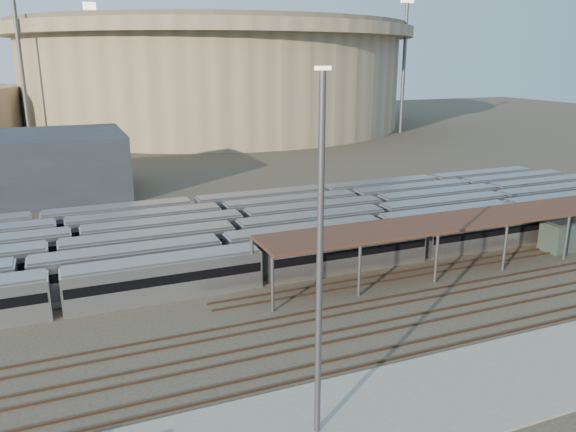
{
  "coord_description": "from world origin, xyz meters",
  "views": [
    {
      "loc": [
        -23.92,
        -40.85,
        21.47
      ],
      "look_at": [
        -2.14,
        12.0,
        5.24
      ],
      "focal_mm": 35.0,
      "sensor_mm": 36.0,
      "label": 1
    }
  ],
  "objects": [
    {
      "name": "ground",
      "position": [
        0.0,
        0.0,
        0.0
      ],
      "size": [
        420.0,
        420.0,
        0.0
      ],
      "primitive_type": "plane",
      "color": "#383026",
      "rests_on": "ground"
    },
    {
      "name": "empty_tracks",
      "position": [
        0.0,
        -5.0,
        0.09
      ],
      "size": [
        170.0,
        9.62,
        0.18
      ],
      "color": "#4C3323",
      "rests_on": "ground"
    },
    {
      "name": "floodlight_0",
      "position": [
        -30.0,
        110.0,
        20.65
      ],
      "size": [
        4.0,
        1.0,
        38.4
      ],
      "color": "#515055",
      "rests_on": "ground"
    },
    {
      "name": "floodlight_2",
      "position": [
        70.0,
        100.0,
        20.65
      ],
      "size": [
        4.0,
        1.0,
        38.4
      ],
      "color": "#515055",
      "rests_on": "ground"
    },
    {
      "name": "yard_light_pole",
      "position": [
        -11.51,
        -15.22,
        10.71
      ],
      "size": [
        0.81,
        0.36,
        20.85
      ],
      "color": "#515055",
      "rests_on": "apron"
    },
    {
      "name": "floodlight_3",
      "position": [
        -10.0,
        160.0,
        20.65
      ],
      "size": [
        4.0,
        1.0,
        38.4
      ],
      "color": "#515055",
      "rests_on": "ground"
    },
    {
      "name": "subway_trains",
      "position": [
        -3.76,
        18.5,
        1.8
      ],
      "size": [
        129.83,
        23.9,
        3.6
      ],
      "color": "silver",
      "rests_on": "ground"
    },
    {
      "name": "stadium",
      "position": [
        25.0,
        140.0,
        16.47
      ],
      "size": [
        124.0,
        124.0,
        32.5
      ],
      "color": "#9B8569",
      "rests_on": "ground"
    },
    {
      "name": "apron",
      "position": [
        -5.0,
        -15.0,
        0.1
      ],
      "size": [
        50.0,
        9.0,
        0.2
      ],
      "primitive_type": "cube",
      "color": "gray",
      "rests_on": "ground"
    },
    {
      "name": "inspection_shed",
      "position": [
        22.0,
        4.0,
        4.98
      ],
      "size": [
        60.3,
        6.0,
        5.3
      ],
      "color": "#515055",
      "rests_on": "ground"
    }
  ]
}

